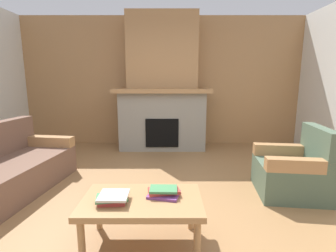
% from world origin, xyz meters
% --- Properties ---
extents(ground, '(9.00, 9.00, 0.00)m').
position_xyz_m(ground, '(0.00, 0.00, 0.00)').
color(ground, olive).
extents(wall_back_wood_panel, '(6.00, 0.12, 2.70)m').
position_xyz_m(wall_back_wood_panel, '(0.00, 3.00, 1.35)').
color(wall_back_wood_panel, '#A87A4C').
rests_on(wall_back_wood_panel, ground).
extents(fireplace, '(1.90, 0.82, 2.70)m').
position_xyz_m(fireplace, '(0.00, 2.62, 1.16)').
color(fireplace, gray).
rests_on(fireplace, ground).
extents(couch, '(1.09, 1.90, 0.85)m').
position_xyz_m(couch, '(-1.92, 0.42, 0.29)').
color(couch, brown).
rests_on(couch, ground).
extents(armchair, '(0.85, 0.85, 0.85)m').
position_xyz_m(armchair, '(1.67, 0.42, 0.29)').
color(armchair, '#4C604C').
rests_on(armchair, ground).
extents(coffee_table, '(1.00, 0.60, 0.43)m').
position_xyz_m(coffee_table, '(-0.10, -0.57, 0.38)').
color(coffee_table, '#A87A4C').
rests_on(coffee_table, ground).
extents(book_stack_near_edge, '(0.28, 0.24, 0.07)m').
position_xyz_m(book_stack_near_edge, '(-0.33, -0.62, 0.47)').
color(book_stack_near_edge, '#B23833').
rests_on(book_stack_near_edge, coffee_table).
extents(book_stack_center, '(0.29, 0.25, 0.07)m').
position_xyz_m(book_stack_center, '(0.08, -0.51, 0.46)').
color(book_stack_center, '#7A3D84').
rests_on(book_stack_center, coffee_table).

